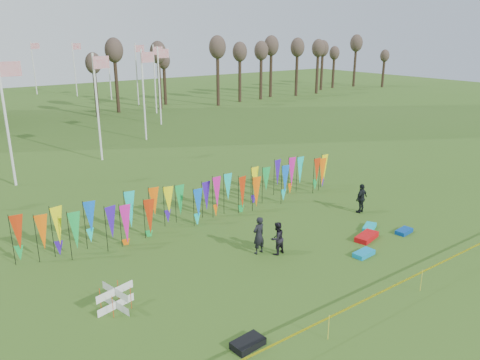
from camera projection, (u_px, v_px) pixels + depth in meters
ground at (326, 292)px, 17.81m from camera, size 160.00×160.00×0.00m
banner_row at (207, 196)px, 24.48m from camera, size 18.64×0.64×2.14m
caution_tape_near at (367, 300)px, 15.88m from camera, size 26.00×0.02×0.90m
tree_line at (263, 55)px, 67.75m from camera, size 53.92×1.92×7.84m
box_kite at (116, 298)px, 16.61m from camera, size 0.78×0.78×0.87m
person_left at (259, 235)px, 20.69m from camera, size 0.68×0.52×1.74m
person_mid at (277, 238)px, 20.67m from camera, size 0.77×0.52×1.51m
person_right at (361, 198)px, 25.41m from camera, size 1.03×0.68×1.64m
kite_bag_turquoise at (364, 253)px, 20.69m from camera, size 1.08×0.61×0.21m
kite_bag_blue at (404, 231)px, 23.00m from camera, size 0.98×0.60×0.19m
kite_bag_red at (367, 237)px, 22.31m from camera, size 1.47×0.94×0.25m
kite_bag_black at (248, 343)px, 14.71m from camera, size 1.10×0.70×0.24m
kite_bag_teal at (369, 227)px, 23.46m from camera, size 1.15×0.91×0.20m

